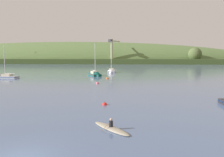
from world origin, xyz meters
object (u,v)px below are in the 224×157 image
object	(u,v)px
dockside_crane	(112,52)
mooring_buoy_off_fishing_boat	(107,79)
sailboat_near_mooring	(111,72)
mooring_buoy_far_upstream	(97,84)
canoe_with_paddler	(111,128)
sailboat_outer_reach	(95,75)
sailboat_midwater_white	(5,77)
mooring_buoy_foreground	(105,105)

from	to	relation	value
dockside_crane	mooring_buoy_off_fishing_boat	xyz separation A→B (m)	(12.50, -128.67, -10.34)
sailboat_near_mooring	mooring_buoy_far_upstream	xyz separation A→B (m)	(0.65, -33.54, -0.24)
dockside_crane	sailboat_near_mooring	bearing A→B (deg)	-144.03
canoe_with_paddler	mooring_buoy_off_fishing_boat	bearing A→B (deg)	-36.42
dockside_crane	canoe_with_paddler	distance (m)	170.38
sailboat_near_mooring	canoe_with_paddler	distance (m)	63.37
sailboat_outer_reach	mooring_buoy_far_upstream	xyz separation A→B (m)	(3.92, -18.78, -0.29)
sailboat_midwater_white	mooring_buoy_far_upstream	world-z (taller)	sailboat_midwater_white
dockside_crane	mooring_buoy_far_upstream	size ratio (longest dim) A/B	25.86
mooring_buoy_off_fishing_boat	mooring_buoy_foreground	bearing A→B (deg)	-83.32
dockside_crane	sailboat_near_mooring	world-z (taller)	dockside_crane
canoe_with_paddler	mooring_buoy_far_upstream	world-z (taller)	canoe_with_paddler
canoe_with_paddler	mooring_buoy_foreground	distance (m)	8.96
sailboat_midwater_white	canoe_with_paddler	size ratio (longest dim) A/B	2.68
sailboat_midwater_white	mooring_buoy_off_fishing_boat	xyz separation A→B (m)	(28.29, 1.34, -0.22)
dockside_crane	sailboat_outer_reach	bearing A→B (deg)	-146.30
sailboat_outer_reach	mooring_buoy_off_fishing_boat	size ratio (longest dim) A/B	13.45
mooring_buoy_far_upstream	mooring_buoy_off_fishing_boat	bearing A→B (deg)	85.82
mooring_buoy_foreground	dockside_crane	bearing A→B (deg)	95.77
sailboat_midwater_white	canoe_with_paddler	xyz separation A→B (m)	(33.76, -39.10, -0.13)
dockside_crane	canoe_with_paddler	world-z (taller)	dockside_crane
canoe_with_paddler	sailboat_near_mooring	bearing A→B (deg)	-37.85
sailboat_midwater_white	mooring_buoy_foreground	world-z (taller)	sailboat_midwater_white
dockside_crane	sailboat_midwater_white	bearing A→B (deg)	-156.90
dockside_crane	sailboat_near_mooring	distance (m)	107.18
dockside_crane	mooring_buoy_far_upstream	xyz separation A→B (m)	(11.70, -139.66, -10.34)
sailboat_midwater_white	sailboat_outer_reach	size ratio (longest dim) A/B	0.90
sailboat_outer_reach	mooring_buoy_foreground	distance (m)	40.35
mooring_buoy_foreground	mooring_buoy_off_fishing_boat	size ratio (longest dim) A/B	0.85
canoe_with_paddler	sailboat_outer_reach	bearing A→B (deg)	-32.18
sailboat_midwater_white	mooring_buoy_far_upstream	bearing A→B (deg)	166.11
mooring_buoy_off_fishing_boat	sailboat_midwater_white	bearing A→B (deg)	-177.28
mooring_buoy_off_fishing_boat	canoe_with_paddler	bearing A→B (deg)	-82.30
dockside_crane	mooring_buoy_foreground	world-z (taller)	dockside_crane
sailboat_near_mooring	canoe_with_paddler	bearing A→B (deg)	4.65
sailboat_outer_reach	canoe_with_paddler	size ratio (longest dim) A/B	2.98
mooring_buoy_off_fishing_boat	mooring_buoy_far_upstream	distance (m)	11.02
mooring_buoy_off_fishing_boat	mooring_buoy_far_upstream	xyz separation A→B (m)	(-0.80, -10.99, 0.00)
canoe_with_paddler	mooring_buoy_off_fishing_boat	size ratio (longest dim) A/B	4.51
sailboat_near_mooring	mooring_buoy_far_upstream	distance (m)	33.55
sailboat_near_mooring	dockside_crane	bearing A→B (deg)	-175.67
mooring_buoy_foreground	mooring_buoy_far_upstream	world-z (taller)	mooring_buoy_far_upstream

